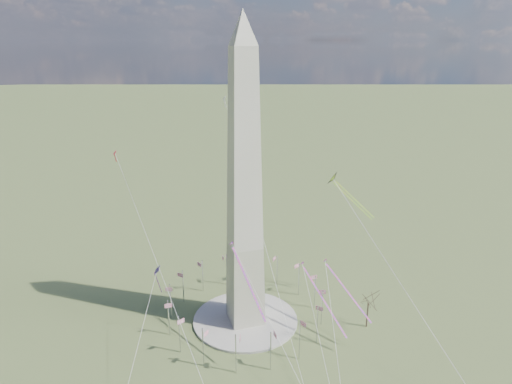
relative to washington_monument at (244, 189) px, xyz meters
name	(u,v)px	position (x,y,z in m)	size (l,w,h in m)	color
ground	(245,321)	(0.00, 0.00, -47.95)	(2000.00, 2000.00, 0.00)	#485B2D
plaza	(245,320)	(0.00, 0.00, -47.55)	(36.00, 36.00, 0.80)	#A6A098
washington_monument	(244,189)	(0.00, 0.00, 0.00)	(15.56, 15.56, 100.00)	#BDBA9E
flagpole_ring	(245,302)	(0.00, 0.00, -40.68)	(54.40, 54.40, 13.00)	silver
tree_near	(369,301)	(38.15, -15.79, -38.07)	(7.93, 7.93, 13.87)	#4A352D
kite_delta_black	(335,181)	(38.56, 12.89, -4.69)	(14.70, 17.14, 15.22)	black
kite_diamond_purple	(157,273)	(-28.37, 2.44, -25.98)	(2.33, 3.48, 10.34)	navy
kite_streamer_left	(341,282)	(26.09, -17.96, -27.77)	(8.27, 19.37, 13.90)	#FF3128
kite_streamer_mid	(243,269)	(-4.33, -12.26, -21.03)	(5.05, 23.03, 15.89)	#FF3128
kite_streamer_right	(316,287)	(22.85, -7.44, -34.80)	(7.29, 24.26, 16.93)	#FF3128
kite_small_red	(115,154)	(-37.55, 35.63, 5.89)	(1.17, 1.88, 4.28)	red
kite_small_white	(224,99)	(6.92, 51.74, 21.64)	(1.52, 2.20, 4.61)	white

